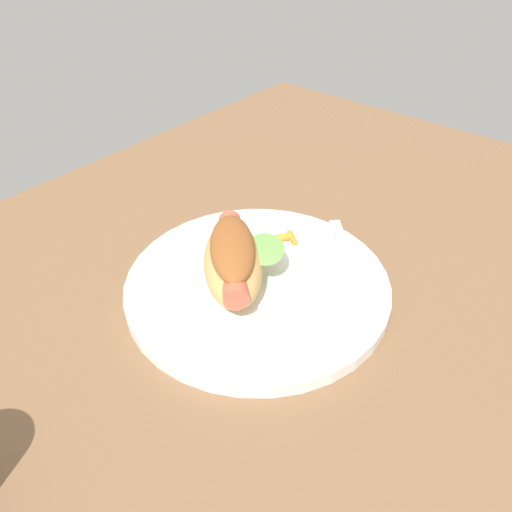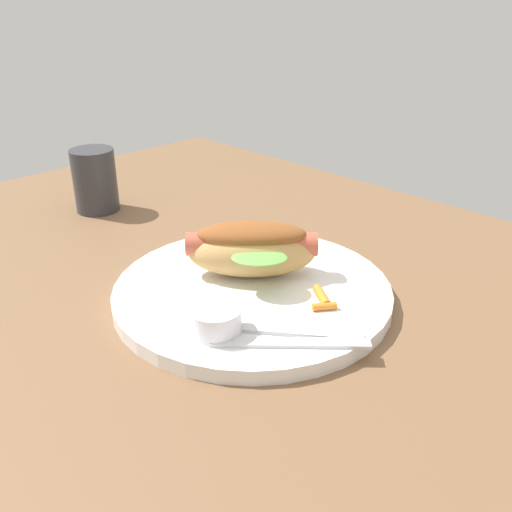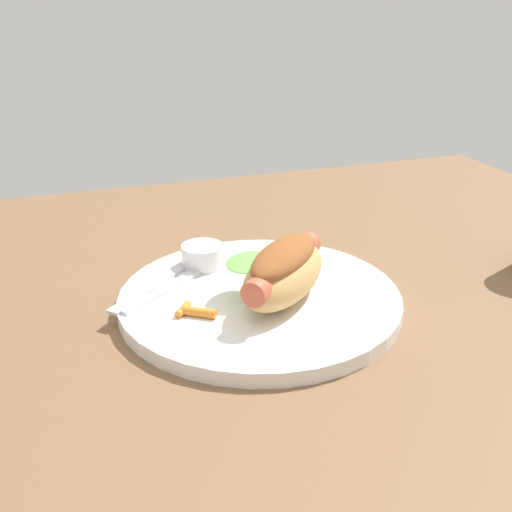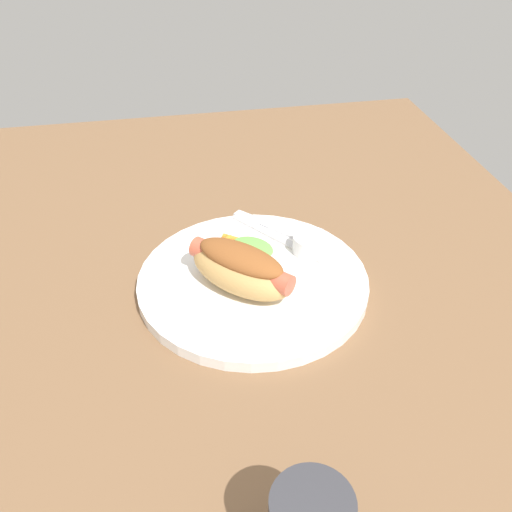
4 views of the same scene
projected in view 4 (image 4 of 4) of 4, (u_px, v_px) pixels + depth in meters
ground_plane at (272, 289)px, 75.88cm from camera, size 120.00×90.00×1.80cm
plate at (253, 282)px, 74.38cm from camera, size 30.58×30.58×1.60cm
hot_dog at (241, 267)px, 70.17cm from camera, size 14.82×14.81×6.24cm
sauce_ramekin at (310, 244)px, 77.72cm from camera, size 4.98×4.98×2.63cm
fork at (274, 236)px, 81.13cm from camera, size 14.13×10.93×0.40cm
knife at (276, 228)px, 82.89cm from camera, size 11.70×11.26×0.36cm
carrot_garnish at (226, 242)px, 79.53cm from camera, size 4.18×3.92×0.98cm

